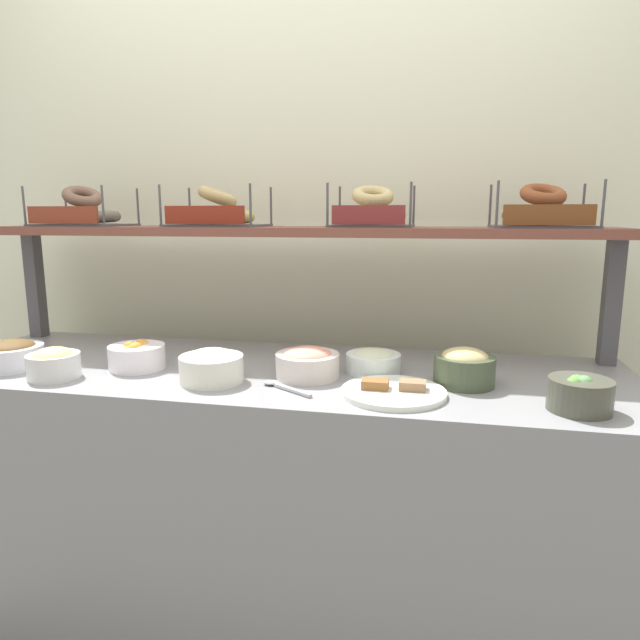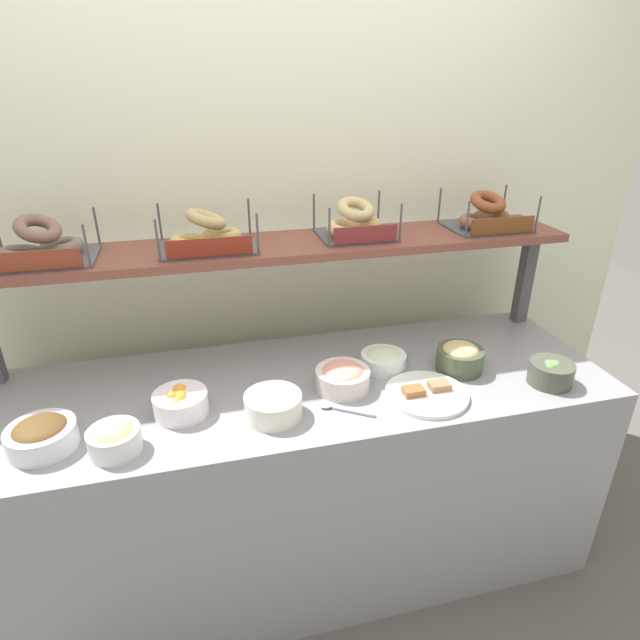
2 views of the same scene
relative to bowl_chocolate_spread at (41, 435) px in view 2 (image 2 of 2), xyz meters
name	(u,v)px [view 2 (image 2 of 2)]	position (x,y,z in m)	size (l,w,h in m)	color
ground_plane	(304,554)	(0.80, 0.16, -0.89)	(8.00, 8.00, 0.00)	#595651
back_wall	(272,242)	(0.80, 0.71, 0.31)	(3.39, 0.06, 2.40)	white
deli_counter	(303,476)	(0.80, 0.16, -0.47)	(2.19, 0.70, 0.85)	gray
shelf_riser_right	(525,278)	(1.83, 0.43, 0.16)	(0.05, 0.05, 0.40)	#4C4C51
upper_shelf	(284,246)	(0.80, 0.43, 0.37)	(2.15, 0.32, 0.03)	brown
bowl_chocolate_spread	(41,435)	(0.00, 0.00, 0.00)	(0.19, 0.19, 0.09)	silver
bowl_hummus	(460,357)	(1.38, 0.11, 0.01)	(0.17, 0.17, 0.11)	#424E37
bowl_fruit_salad	(180,402)	(0.39, 0.08, 0.00)	(0.17, 0.17, 0.09)	white
bowl_lox_spread	(343,377)	(0.93, 0.09, 0.00)	(0.19, 0.19, 0.09)	silver
bowl_scallion_spread	(383,359)	(1.11, 0.19, -0.01)	(0.17, 0.17, 0.07)	white
bowl_cream_cheese	(273,403)	(0.67, -0.01, 0.00)	(0.18, 0.18, 0.10)	white
bowl_veggie_mix	(551,372)	(1.64, -0.05, 0.00)	(0.15, 0.15, 0.09)	#4B4D40
bowl_egg_salad	(114,438)	(0.20, -0.07, 0.00)	(0.15, 0.15, 0.09)	white
serving_plate_white	(427,393)	(1.19, -0.02, -0.03)	(0.28, 0.28, 0.04)	white
serving_spoon_near_plate	(338,408)	(0.88, -0.03, -0.04)	(0.16, 0.11, 0.01)	#B7B7BC
bagel_basket_poppy	(41,247)	(0.00, 0.41, 0.43)	(0.32, 0.25, 0.15)	#4C4C51
bagel_basket_sesame	(207,236)	(0.53, 0.42, 0.43)	(0.33, 0.26, 0.15)	#4C4C51
bagel_basket_plain	(355,224)	(1.07, 0.44, 0.43)	(0.27, 0.25, 0.14)	#4C4C51
bagel_basket_cinnamon_raisin	(486,216)	(1.60, 0.43, 0.43)	(0.30, 0.26, 0.14)	#4C4C51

